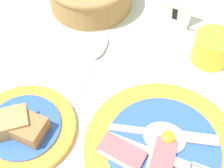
{
  "coord_description": "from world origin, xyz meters",
  "views": [
    {
      "loc": [
        0.07,
        -0.22,
        0.49
      ],
      "look_at": [
        -0.04,
        0.12,
        0.02
      ],
      "focal_mm": 50.0,
      "sensor_mm": 36.0,
      "label": 1
    }
  ],
  "objects": [
    {
      "name": "number_card",
      "position": [
        0.04,
        0.34,
        0.04
      ],
      "size": [
        0.07,
        0.05,
        0.07
      ],
      "rotation": [
        0.0,
        0.0,
        -0.17
      ],
      "color": "white",
      "rests_on": "ground_plane"
    },
    {
      "name": "sugar_cup",
      "position": [
        0.13,
        0.26,
        0.03
      ],
      "size": [
        0.08,
        0.08,
        0.06
      ],
      "color": "yellow",
      "rests_on": "ground_plane"
    },
    {
      "name": "teaspoon_by_saucer",
      "position": [
        -0.1,
        0.19,
        0.01
      ],
      "size": [
        0.03,
        0.19,
        0.01
      ],
      "rotation": [
        0.0,
        0.0,
        1.58
      ],
      "color": "silver",
      "rests_on": "ground_plane"
    },
    {
      "name": "ground_plane",
      "position": [
        0.0,
        0.0,
        0.0
      ],
      "size": [
        3.0,
        3.0,
        0.0
      ],
      "primitive_type": "plane",
      "color": "#B7CCB7"
    },
    {
      "name": "bread_plate",
      "position": [
        -0.16,
        -0.02,
        0.01
      ],
      "size": [
        0.18,
        0.18,
        0.05
      ],
      "color": "orange",
      "rests_on": "ground_plane"
    },
    {
      "name": "breakfast_plate",
      "position": [
        0.08,
        0.02,
        0.01
      ],
      "size": [
        0.27,
        0.27,
        0.03
      ],
      "color": "orange",
      "rests_on": "ground_plane"
    }
  ]
}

